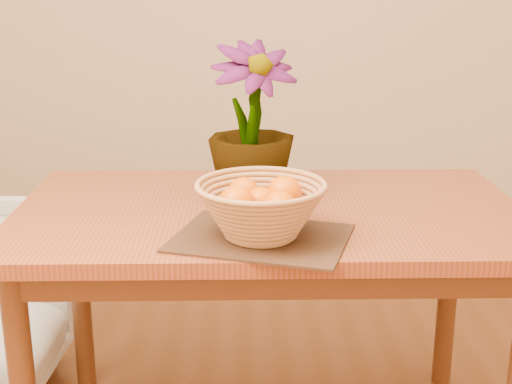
{
  "coord_description": "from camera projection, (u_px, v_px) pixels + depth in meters",
  "views": [
    {
      "loc": [
        -0.07,
        -1.58,
        1.36
      ],
      "look_at": [
        -0.04,
        0.05,
        0.87
      ],
      "focal_mm": 50.0,
      "sensor_mm": 36.0,
      "label": 1
    }
  ],
  "objects": [
    {
      "name": "table",
      "position": [
        269.0,
        237.0,
        2.0
      ],
      "size": [
        1.4,
        0.8,
        0.75
      ],
      "color": "maroon",
      "rests_on": "floor"
    },
    {
      "name": "placemat",
      "position": [
        261.0,
        238.0,
        1.73
      ],
      "size": [
        0.49,
        0.42,
        0.01
      ],
      "primitive_type": "cube",
      "rotation": [
        0.0,
        0.0,
        -0.3
      ],
      "color": "#3E2216",
      "rests_on": "table"
    },
    {
      "name": "wicker_basket",
      "position": [
        261.0,
        212.0,
        1.71
      ],
      "size": [
        0.32,
        0.32,
        0.13
      ],
      "color": "#AE7548",
      "rests_on": "placemat"
    },
    {
      "name": "orange_pile",
      "position": [
        261.0,
        199.0,
        1.71
      ],
      "size": [
        0.2,
        0.2,
        0.09
      ],
      "rotation": [
        0.0,
        0.0,
        0.01
      ],
      "color": "#DE5B03",
      "rests_on": "wicker_basket"
    },
    {
      "name": "potted_plant",
      "position": [
        252.0,
        122.0,
        2.0
      ],
      "size": [
        0.32,
        0.32,
        0.44
      ],
      "primitive_type": "imported",
      "rotation": [
        0.0,
        0.0,
        0.33
      ],
      "color": "#1B4814",
      "rests_on": "table"
    }
  ]
}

